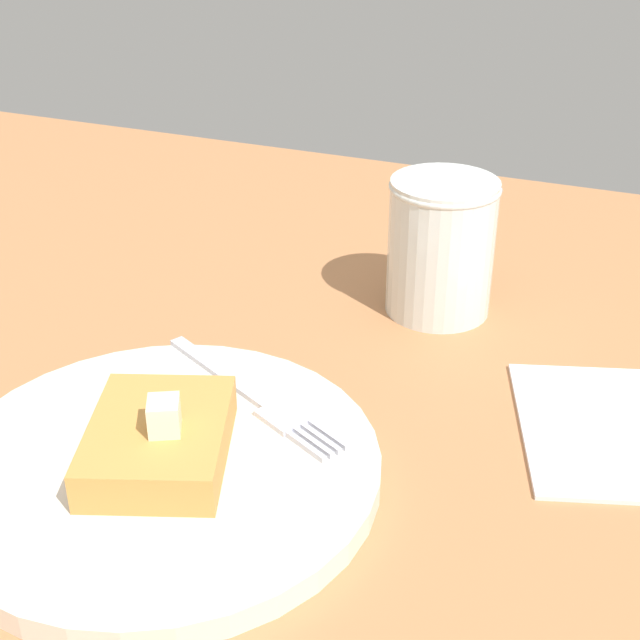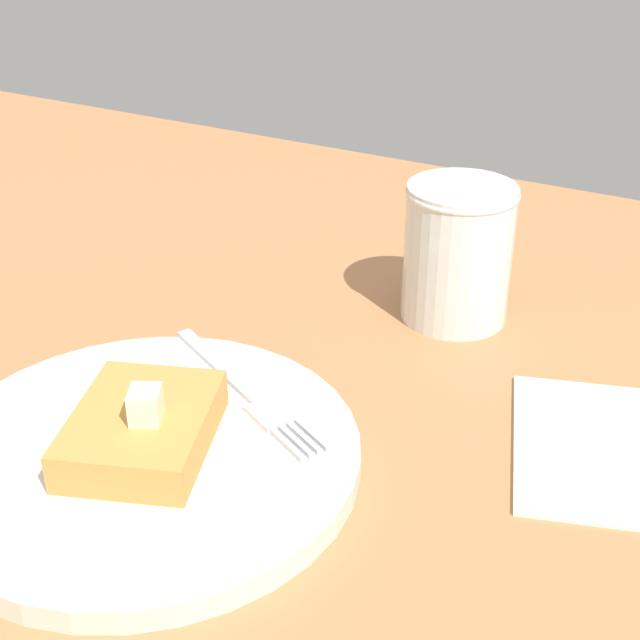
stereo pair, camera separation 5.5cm
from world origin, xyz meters
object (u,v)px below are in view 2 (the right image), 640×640
Objects in this scene: syrup_jar at (457,259)px; napkin at (633,452)px; fork at (251,395)px; plate at (146,454)px.

napkin is at bearing -34.98° from syrup_jar.
napkin is at bearing 19.10° from fork.
syrup_jar is at bearing 70.50° from plate.
plate is 27.65cm from napkin.
plate is 26.41cm from syrup_jar.
fork is 1.11× the size of napkin.
plate is 1.79× the size of napkin.
plate is at bearing -111.27° from fork.
syrup_jar is at bearing 71.19° from fork.
fork is 1.48× the size of syrup_jar.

